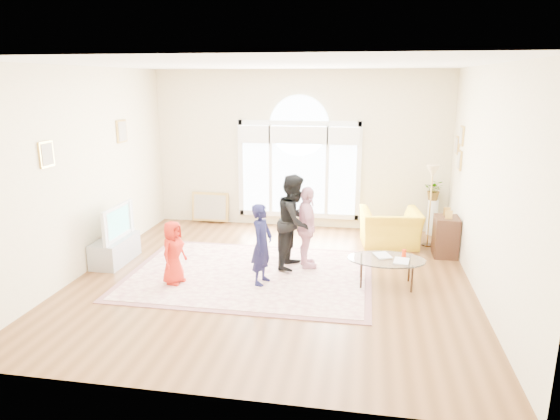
% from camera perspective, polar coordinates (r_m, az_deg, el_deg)
% --- Properties ---
extents(ground, '(6.00, 6.00, 0.00)m').
position_cam_1_polar(ground, '(7.79, -0.92, -7.92)').
color(ground, '#543419').
rests_on(ground, ground).
extents(room_shell, '(6.00, 6.00, 6.00)m').
position_cam_1_polar(room_shell, '(10.09, 2.12, 6.54)').
color(room_shell, beige).
rests_on(room_shell, ground).
extents(area_rug, '(3.60, 2.60, 0.02)m').
position_cam_1_polar(area_rug, '(7.97, -3.47, -7.32)').
color(area_rug, beige).
rests_on(area_rug, ground).
extents(rug_border, '(3.80, 2.80, 0.01)m').
position_cam_1_polar(rug_border, '(7.97, -3.47, -7.35)').
color(rug_border, '#845453').
rests_on(rug_border, ground).
extents(tv_console, '(0.45, 1.00, 0.42)m').
position_cam_1_polar(tv_console, '(8.88, -18.32, -4.37)').
color(tv_console, '#94969C').
rests_on(tv_console, ground).
extents(television, '(0.16, 0.99, 0.57)m').
position_cam_1_polar(television, '(8.73, -18.53, -1.30)').
color(television, black).
rests_on(television, tv_console).
extents(coffee_table, '(1.15, 0.75, 0.54)m').
position_cam_1_polar(coffee_table, '(7.60, 12.06, -5.60)').
color(coffee_table, silver).
rests_on(coffee_table, ground).
extents(armchair, '(1.16, 1.04, 0.68)m').
position_cam_1_polar(armchair, '(9.42, 12.47, -2.04)').
color(armchair, yellow).
rests_on(armchair, ground).
extents(side_cabinet, '(0.40, 0.50, 0.70)m').
position_cam_1_polar(side_cabinet, '(9.15, 18.41, -2.89)').
color(side_cabinet, black).
rests_on(side_cabinet, ground).
extents(floor_lamp, '(0.26, 0.26, 1.51)m').
position_cam_1_polar(floor_lamp, '(9.40, 17.01, 3.55)').
color(floor_lamp, black).
rests_on(floor_lamp, ground).
extents(plant_pedestal, '(0.20, 0.20, 0.70)m').
position_cam_1_polar(plant_pedestal, '(10.34, 17.00, -0.79)').
color(plant_pedestal, white).
rests_on(plant_pedestal, ground).
extents(potted_plant, '(0.43, 0.39, 0.41)m').
position_cam_1_polar(potted_plant, '(10.21, 17.23, 2.20)').
color(potted_plant, '#33722D').
rests_on(potted_plant, plant_pedestal).
extents(leaning_picture, '(0.80, 0.14, 0.62)m').
position_cam_1_polar(leaning_picture, '(10.90, -7.91, -1.41)').
color(leaning_picture, tan).
rests_on(leaning_picture, ground).
extents(child_red, '(0.42, 0.53, 0.96)m').
position_cam_1_polar(child_red, '(7.62, -12.09, -4.76)').
color(child_red, red).
rests_on(child_red, area_rug).
extents(child_navy, '(0.38, 0.50, 1.23)m').
position_cam_1_polar(child_navy, '(7.40, -2.09, -3.93)').
color(child_navy, '#141539').
rests_on(child_navy, area_rug).
extents(child_black, '(0.69, 0.83, 1.53)m').
position_cam_1_polar(child_black, '(8.02, 1.66, -1.31)').
color(child_black, black).
rests_on(child_black, area_rug).
extents(child_pink, '(0.53, 0.84, 1.34)m').
position_cam_1_polar(child_pink, '(8.03, 3.08, -2.02)').
color(child_pink, pink).
rests_on(child_pink, area_rug).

